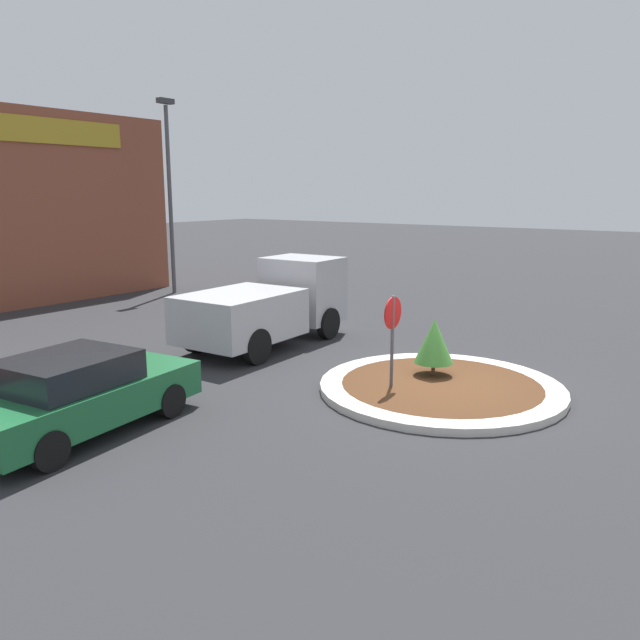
# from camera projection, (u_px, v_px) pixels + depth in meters

# --- Properties ---
(ground_plane) EXTENTS (120.00, 120.00, 0.00)m
(ground_plane) POSITION_uv_depth(u_px,v_px,m) (441.00, 391.00, 13.22)
(ground_plane) COLOR #2D2D30
(traffic_island) EXTENTS (5.13, 5.13, 0.16)m
(traffic_island) POSITION_uv_depth(u_px,v_px,m) (441.00, 387.00, 13.21)
(traffic_island) COLOR beige
(traffic_island) RESTS_ON ground_plane
(stop_sign) EXTENTS (0.67, 0.07, 2.07)m
(stop_sign) POSITION_uv_depth(u_px,v_px,m) (393.00, 327.00, 12.77)
(stop_sign) COLOR #4C4C51
(stop_sign) RESTS_ON ground_plane
(island_shrub) EXTENTS (0.86, 0.86, 1.26)m
(island_shrub) POSITION_uv_depth(u_px,v_px,m) (434.00, 341.00, 13.68)
(island_shrub) COLOR brown
(island_shrub) RESTS_ON traffic_island
(utility_truck) EXTENTS (5.29, 2.39, 2.26)m
(utility_truck) POSITION_uv_depth(u_px,v_px,m) (270.00, 304.00, 17.07)
(utility_truck) COLOR #B2B2B7
(utility_truck) RESTS_ON ground_plane
(parked_sedan_green) EXTENTS (4.42, 2.31, 1.42)m
(parked_sedan_green) POSITION_uv_depth(u_px,v_px,m) (77.00, 393.00, 10.82)
(parked_sedan_green) COLOR #1E6638
(parked_sedan_green) RESTS_ON ground_plane
(light_pole) EXTENTS (0.70, 0.30, 7.72)m
(light_pole) POSITION_uv_depth(u_px,v_px,m) (169.00, 184.00, 25.07)
(light_pole) COLOR #4C4C51
(light_pole) RESTS_ON ground_plane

